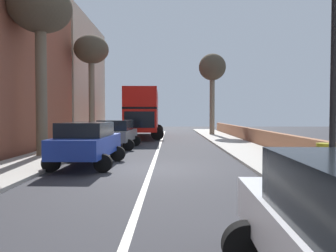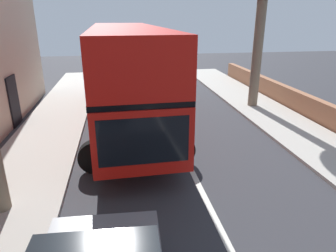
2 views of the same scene
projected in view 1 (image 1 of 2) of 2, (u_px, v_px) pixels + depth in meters
name	position (u px, v px, depth m)	size (l,w,h in m)	color
ground_plane	(151.00, 169.00, 11.97)	(84.00, 84.00, 0.00)	#333338
road_centre_line	(151.00, 169.00, 11.97)	(0.16, 54.00, 0.01)	silver
sidewalk_left	(19.00, 167.00, 12.00)	(2.60, 60.00, 0.12)	#B2ADA3
sidewalk_right	(284.00, 167.00, 11.93)	(2.60, 60.00, 0.12)	#B2ADA3
boundary_wall_right	(327.00, 155.00, 11.90)	(0.36, 54.00, 1.03)	#9E6647
double_decker_bus	(143.00, 111.00, 28.85)	(3.80, 11.27, 4.06)	red
parked_car_grey_left_0	(116.00, 132.00, 19.22)	(2.64, 4.28, 1.67)	slate
parked_car_blue_left_2	(87.00, 141.00, 12.49)	(2.54, 4.39, 1.71)	#1E389E
street_tree_left_0	(40.00, 13.00, 14.81)	(2.86, 2.86, 7.94)	brown
street_tree_left_2	(91.00, 53.00, 23.21)	(2.47, 2.47, 7.57)	#7A6B56
street_tree_right_5	(212.00, 70.00, 30.54)	(2.54, 2.54, 7.62)	#7A6B56
lamppost_right	(334.00, 32.00, 7.10)	(0.32, 0.32, 6.31)	black
litter_bin_right	(326.00, 161.00, 9.57)	(0.55, 0.55, 1.04)	black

